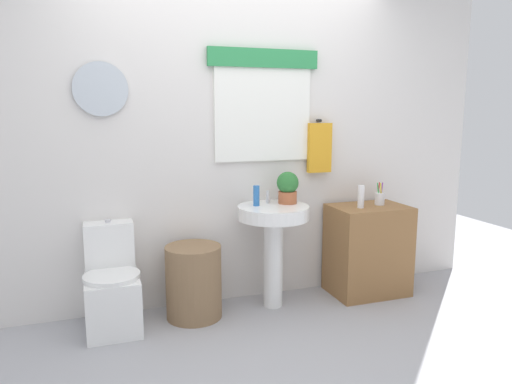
% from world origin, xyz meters
% --- Properties ---
extents(ground_plane, '(8.00, 8.00, 0.00)m').
position_xyz_m(ground_plane, '(0.00, 0.00, 0.00)').
color(ground_plane, '#A3A3A8').
extents(back_wall, '(4.40, 0.18, 2.60)m').
position_xyz_m(back_wall, '(0.00, 1.15, 1.31)').
color(back_wall, silver).
rests_on(back_wall, ground_plane).
extents(toilet, '(0.38, 0.51, 0.74)m').
position_xyz_m(toilet, '(-0.96, 0.88, 0.28)').
color(toilet, white).
rests_on(toilet, ground_plane).
extents(laundry_hamper, '(0.41, 0.41, 0.54)m').
position_xyz_m(laundry_hamper, '(-0.39, 0.85, 0.27)').
color(laundry_hamper, '#846647').
rests_on(laundry_hamper, ground_plane).
extents(pedestal_sink, '(0.55, 0.55, 0.80)m').
position_xyz_m(pedestal_sink, '(0.24, 0.85, 0.61)').
color(pedestal_sink, white).
rests_on(pedestal_sink, ground_plane).
extents(faucet, '(0.03, 0.03, 0.10)m').
position_xyz_m(faucet, '(0.24, 0.97, 0.85)').
color(faucet, silver).
rests_on(faucet, pedestal_sink).
extents(wooden_cabinet, '(0.62, 0.44, 0.74)m').
position_xyz_m(wooden_cabinet, '(1.08, 0.85, 0.37)').
color(wooden_cabinet, olive).
rests_on(wooden_cabinet, ground_plane).
extents(soap_bottle, '(0.05, 0.05, 0.15)m').
position_xyz_m(soap_bottle, '(0.12, 0.90, 0.87)').
color(soap_bottle, '#2D6BB7').
rests_on(soap_bottle, pedestal_sink).
extents(potted_plant, '(0.17, 0.17, 0.25)m').
position_xyz_m(potted_plant, '(0.38, 0.91, 0.93)').
color(potted_plant, '#AD5B38').
rests_on(potted_plant, pedestal_sink).
extents(lotion_bottle, '(0.05, 0.05, 0.18)m').
position_xyz_m(lotion_bottle, '(0.97, 0.81, 0.83)').
color(lotion_bottle, white).
rests_on(lotion_bottle, wooden_cabinet).
extents(toothbrush_cup, '(0.08, 0.08, 0.19)m').
position_xyz_m(toothbrush_cup, '(1.19, 0.87, 0.79)').
color(toothbrush_cup, silver).
rests_on(toothbrush_cup, wooden_cabinet).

